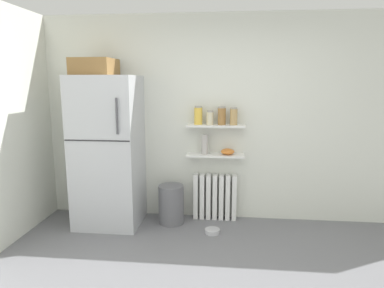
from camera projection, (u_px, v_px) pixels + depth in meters
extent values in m
plane|color=slate|center=(208.00, 280.00, 3.09)|extent=(7.04, 7.04, 0.00)
cube|color=silver|center=(215.00, 119.00, 4.37)|extent=(7.04, 0.10, 2.60)
cube|color=#B7BABF|center=(108.00, 152.00, 4.19)|extent=(0.77, 0.68, 1.85)
cube|color=#262628|center=(97.00, 141.00, 3.82)|extent=(0.76, 0.01, 0.01)
cylinder|color=#4C4C51|center=(117.00, 116.00, 3.73)|extent=(0.02, 0.02, 0.40)
cube|color=olive|center=(95.00, 67.00, 4.02)|extent=(0.46, 0.48, 0.20)
cube|color=white|center=(196.00, 196.00, 4.45)|extent=(0.06, 0.12, 0.59)
cube|color=white|center=(202.00, 196.00, 4.44)|extent=(0.06, 0.12, 0.59)
cube|color=white|center=(209.00, 197.00, 4.43)|extent=(0.06, 0.12, 0.59)
cube|color=white|center=(215.00, 197.00, 4.43)|extent=(0.06, 0.12, 0.59)
cube|color=white|center=(221.00, 197.00, 4.42)|extent=(0.06, 0.12, 0.59)
cube|color=white|center=(228.00, 197.00, 4.41)|extent=(0.06, 0.12, 0.59)
cube|color=white|center=(234.00, 198.00, 4.40)|extent=(0.06, 0.12, 0.59)
cube|color=white|center=(215.00, 155.00, 4.29)|extent=(0.72, 0.22, 0.02)
cube|color=white|center=(216.00, 126.00, 4.23)|extent=(0.72, 0.22, 0.02)
cylinder|color=yellow|center=(198.00, 116.00, 4.23)|extent=(0.10, 0.10, 0.21)
cylinder|color=gray|center=(198.00, 107.00, 4.21)|extent=(0.09, 0.09, 0.02)
cylinder|color=beige|center=(210.00, 118.00, 4.22)|extent=(0.09, 0.09, 0.16)
cylinder|color=gray|center=(210.00, 111.00, 4.20)|extent=(0.08, 0.08, 0.02)
cylinder|color=olive|center=(222.00, 116.00, 4.20)|extent=(0.10, 0.10, 0.21)
cylinder|color=gray|center=(222.00, 107.00, 4.18)|extent=(0.09, 0.09, 0.02)
cylinder|color=tan|center=(234.00, 117.00, 4.18)|extent=(0.09, 0.09, 0.20)
cylinder|color=gray|center=(234.00, 108.00, 4.16)|extent=(0.08, 0.08, 0.02)
cylinder|color=#B2ADA8|center=(205.00, 144.00, 4.28)|extent=(0.09, 0.09, 0.25)
ellipsoid|color=orange|center=(228.00, 152.00, 4.27)|extent=(0.17, 0.17, 0.08)
cylinder|color=slate|center=(171.00, 204.00, 4.30)|extent=(0.32, 0.32, 0.49)
cylinder|color=#B7B7BC|center=(213.00, 231.00, 4.04)|extent=(0.18, 0.18, 0.05)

